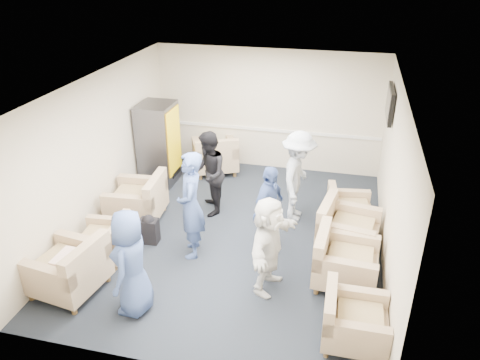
% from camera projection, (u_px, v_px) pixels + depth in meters
% --- Properties ---
extents(floor, '(6.00, 6.00, 0.00)m').
position_uv_depth(floor, '(236.00, 235.00, 8.31)').
color(floor, black).
rests_on(floor, ground).
extents(ceiling, '(6.00, 6.00, 0.00)m').
position_uv_depth(ceiling, '(235.00, 85.00, 7.10)').
color(ceiling, white).
rests_on(ceiling, back_wall).
extents(back_wall, '(5.00, 0.02, 2.70)m').
position_uv_depth(back_wall, '(268.00, 110.00, 10.31)').
color(back_wall, beige).
rests_on(back_wall, floor).
extents(front_wall, '(5.00, 0.02, 2.70)m').
position_uv_depth(front_wall, '(169.00, 279.00, 5.09)').
color(front_wall, beige).
rests_on(front_wall, floor).
extents(left_wall, '(0.02, 6.00, 2.70)m').
position_uv_depth(left_wall, '(98.00, 152.00, 8.22)').
color(left_wall, beige).
rests_on(left_wall, floor).
extents(right_wall, '(0.02, 6.00, 2.70)m').
position_uv_depth(right_wall, '(393.00, 182.00, 7.18)').
color(right_wall, beige).
rests_on(right_wall, floor).
extents(chair_rail, '(4.98, 0.04, 0.06)m').
position_uv_depth(chair_rail, '(267.00, 130.00, 10.49)').
color(chair_rail, silver).
rests_on(chair_rail, back_wall).
extents(tv, '(0.10, 1.00, 0.58)m').
position_uv_depth(tv, '(390.00, 104.00, 8.45)').
color(tv, black).
rests_on(tv, right_wall).
extents(armchair_left_near, '(1.08, 1.08, 0.76)m').
position_uv_depth(armchair_left_near, '(71.00, 270.00, 6.79)').
color(armchair_left_near, tan).
rests_on(armchair_left_near, floor).
extents(armchair_left_mid, '(0.83, 0.83, 0.61)m').
position_uv_depth(armchair_left_mid, '(106.00, 241.00, 7.59)').
color(armchair_left_mid, tan).
rests_on(armchair_left_mid, floor).
extents(armchair_left_far, '(1.01, 1.01, 0.76)m').
position_uv_depth(armchair_left_far, '(140.00, 201.00, 8.63)').
color(armchair_left_far, tan).
rests_on(armchair_left_far, floor).
extents(armchair_right_near, '(0.82, 0.82, 0.65)m').
position_uv_depth(armchair_right_near, '(351.00, 322.00, 5.94)').
color(armchair_right_near, tan).
rests_on(armchair_right_near, floor).
extents(armchair_right_midnear, '(0.96, 0.96, 0.73)m').
position_uv_depth(armchair_right_midnear, '(342.00, 263.00, 6.98)').
color(armchair_right_midnear, tan).
rests_on(armchair_right_midnear, floor).
extents(armchair_right_midfar, '(1.06, 1.06, 0.74)m').
position_uv_depth(armchair_right_midfar, '(345.00, 231.00, 7.76)').
color(armchair_right_midfar, tan).
rests_on(armchair_right_midfar, floor).
extents(armchair_right_far, '(0.89, 0.89, 0.63)m').
position_uv_depth(armchair_right_far, '(347.00, 211.00, 8.43)').
color(armchair_right_far, tan).
rests_on(armchair_right_far, floor).
extents(armchair_corner, '(1.25, 1.25, 0.75)m').
position_uv_depth(armchair_corner, '(215.00, 157.00, 10.46)').
color(armchair_corner, tan).
rests_on(armchair_corner, floor).
extents(vending_machine, '(0.70, 0.82, 1.73)m').
position_uv_depth(vending_machine, '(159.00, 144.00, 9.85)').
color(vending_machine, '#505058').
rests_on(vending_machine, floor).
extents(backpack, '(0.32, 0.23, 0.53)m').
position_uv_depth(backpack, '(149.00, 228.00, 7.99)').
color(backpack, black).
rests_on(backpack, floor).
extents(pillow, '(0.35, 0.45, 0.13)m').
position_uv_depth(pillow, '(68.00, 259.00, 6.72)').
color(pillow, white).
rests_on(pillow, armchair_left_near).
extents(person_front_left, '(0.52, 0.78, 1.57)m').
position_uv_depth(person_front_left, '(131.00, 263.00, 6.28)').
color(person_front_left, '#3A518C').
rests_on(person_front_left, floor).
extents(person_mid_left, '(0.60, 0.75, 1.81)m').
position_uv_depth(person_mid_left, '(191.00, 205.00, 7.43)').
color(person_mid_left, '#3A518C').
rests_on(person_mid_left, floor).
extents(person_back_left, '(0.84, 0.94, 1.62)m').
position_uv_depth(person_back_left, '(209.00, 174.00, 8.67)').
color(person_back_left, black).
rests_on(person_back_left, floor).
extents(person_back_right, '(0.70, 1.14, 1.71)m').
position_uv_depth(person_back_right, '(298.00, 176.00, 8.48)').
color(person_back_right, silver).
rests_on(person_back_right, floor).
extents(person_mid_right, '(0.64, 0.95, 1.49)m').
position_uv_depth(person_mid_right, '(269.00, 209.00, 7.65)').
color(person_mid_right, '#3A518C').
rests_on(person_mid_right, floor).
extents(person_front_right, '(0.72, 1.46, 1.51)m').
position_uv_depth(person_front_right, '(268.00, 245.00, 6.71)').
color(person_front_right, silver).
rests_on(person_front_right, floor).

